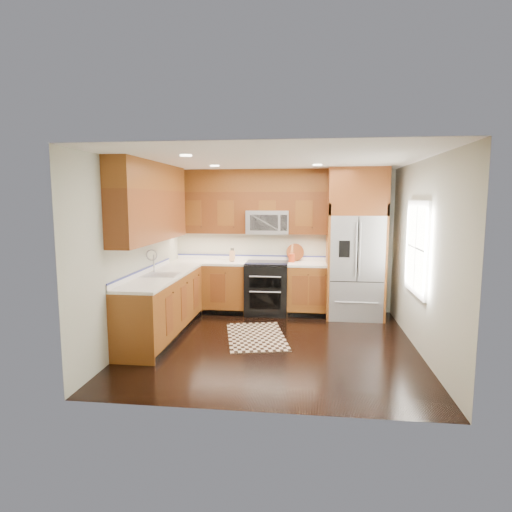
# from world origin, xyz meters

# --- Properties ---
(ground) EXTENTS (4.00, 4.00, 0.00)m
(ground) POSITION_xyz_m (0.00, 0.00, 0.00)
(ground) COLOR black
(ground) RESTS_ON ground
(wall_back) EXTENTS (4.00, 0.02, 2.60)m
(wall_back) POSITION_xyz_m (0.00, 2.00, 1.30)
(wall_back) COLOR #B1B3A1
(wall_back) RESTS_ON ground
(wall_left) EXTENTS (0.02, 4.00, 2.60)m
(wall_left) POSITION_xyz_m (-2.00, 0.00, 1.30)
(wall_left) COLOR #B1B3A1
(wall_left) RESTS_ON ground
(wall_right) EXTENTS (0.02, 4.00, 2.60)m
(wall_right) POSITION_xyz_m (2.00, 0.00, 1.30)
(wall_right) COLOR #B1B3A1
(wall_right) RESTS_ON ground
(window) EXTENTS (0.04, 1.10, 1.30)m
(window) POSITION_xyz_m (1.98, 0.20, 1.40)
(window) COLOR white
(window) RESTS_ON ground
(base_cabinets) EXTENTS (2.85, 3.00, 0.90)m
(base_cabinets) POSITION_xyz_m (-1.23, 0.90, 0.45)
(base_cabinets) COLOR brown
(base_cabinets) RESTS_ON ground
(countertop) EXTENTS (2.86, 3.01, 0.04)m
(countertop) POSITION_xyz_m (-1.09, 1.01, 0.92)
(countertop) COLOR white
(countertop) RESTS_ON base_cabinets
(upper_cabinets) EXTENTS (2.85, 3.00, 1.15)m
(upper_cabinets) POSITION_xyz_m (-1.15, 1.09, 2.02)
(upper_cabinets) COLOR brown
(upper_cabinets) RESTS_ON ground
(range) EXTENTS (0.76, 0.67, 0.95)m
(range) POSITION_xyz_m (-0.25, 1.67, 0.47)
(range) COLOR black
(range) RESTS_ON ground
(microwave) EXTENTS (0.76, 0.40, 0.42)m
(microwave) POSITION_xyz_m (-0.25, 1.80, 1.66)
(microwave) COLOR #B2B2B7
(microwave) RESTS_ON ground
(refrigerator) EXTENTS (0.98, 0.75, 2.60)m
(refrigerator) POSITION_xyz_m (1.30, 1.63, 1.30)
(refrigerator) COLOR #B2B2B7
(refrigerator) RESTS_ON ground
(sink_faucet) EXTENTS (0.54, 0.44, 0.37)m
(sink_faucet) POSITION_xyz_m (-1.73, 0.23, 0.99)
(sink_faucet) COLOR #B2B2B7
(sink_faucet) RESTS_ON countertop
(rug) EXTENTS (1.13, 1.55, 0.01)m
(rug) POSITION_xyz_m (-0.28, 0.31, 0.01)
(rug) COLOR black
(rug) RESTS_ON ground
(knife_block) EXTENTS (0.09, 0.12, 0.24)m
(knife_block) POSITION_xyz_m (-0.90, 1.76, 1.04)
(knife_block) COLOR tan
(knife_block) RESTS_ON countertop
(utensil_crock) EXTENTS (0.15, 0.15, 0.32)m
(utensil_crock) POSITION_xyz_m (0.19, 1.76, 1.05)
(utensil_crock) COLOR #AC3615
(utensil_crock) RESTS_ON countertop
(cutting_board) EXTENTS (0.39, 0.39, 0.02)m
(cutting_board) POSITION_xyz_m (0.24, 1.94, 0.95)
(cutting_board) COLOR brown
(cutting_board) RESTS_ON countertop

